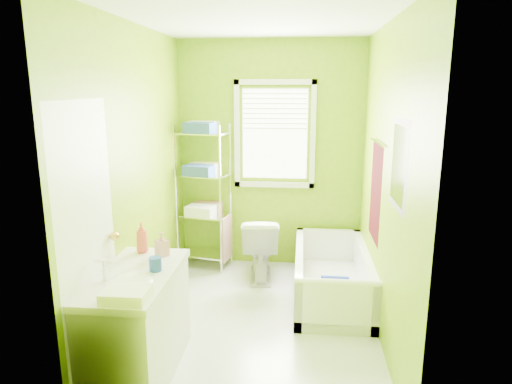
# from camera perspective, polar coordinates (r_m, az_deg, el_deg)

# --- Properties ---
(ground) EXTENTS (2.90, 2.90, 0.00)m
(ground) POSITION_cam_1_polar(r_m,az_deg,el_deg) (4.30, 0.24, -15.84)
(ground) COLOR silver
(ground) RESTS_ON ground
(room_envelope) EXTENTS (2.14, 2.94, 2.62)m
(room_envelope) POSITION_cam_1_polar(r_m,az_deg,el_deg) (3.81, 0.26, 5.02)
(room_envelope) COLOR #6D9507
(room_envelope) RESTS_ON ground
(window) EXTENTS (0.92, 0.05, 1.22)m
(window) POSITION_cam_1_polar(r_m,az_deg,el_deg) (5.21, 2.36, 7.90)
(window) COLOR white
(window) RESTS_ON ground
(door) EXTENTS (0.09, 0.80, 2.00)m
(door) POSITION_cam_1_polar(r_m,az_deg,el_deg) (3.27, -20.11, -7.00)
(door) COLOR white
(door) RESTS_ON ground
(right_wall_decor) EXTENTS (0.04, 1.48, 1.17)m
(right_wall_decor) POSITION_cam_1_polar(r_m,az_deg,el_deg) (3.87, 15.69, 1.24)
(right_wall_decor) COLOR #3E070A
(right_wall_decor) RESTS_ON ground
(bathtub) EXTENTS (0.73, 1.55, 0.50)m
(bathtub) POSITION_cam_1_polar(r_m,az_deg,el_deg) (4.73, 9.41, -11.09)
(bathtub) COLOR white
(bathtub) RESTS_ON ground
(toilet) EXTENTS (0.46, 0.73, 0.71)m
(toilet) POSITION_cam_1_polar(r_m,az_deg,el_deg) (5.07, 0.51, -6.88)
(toilet) COLOR white
(toilet) RESTS_ON ground
(vanity) EXTENTS (0.54, 1.05, 1.04)m
(vanity) POSITION_cam_1_polar(r_m,az_deg,el_deg) (3.52, -14.66, -15.40)
(vanity) COLOR silver
(vanity) RESTS_ON ground
(wire_shelf_unit) EXTENTS (0.62, 0.51, 1.70)m
(wire_shelf_unit) POSITION_cam_1_polar(r_m,az_deg,el_deg) (5.24, -6.44, 1.51)
(wire_shelf_unit) COLOR silver
(wire_shelf_unit) RESTS_ON ground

